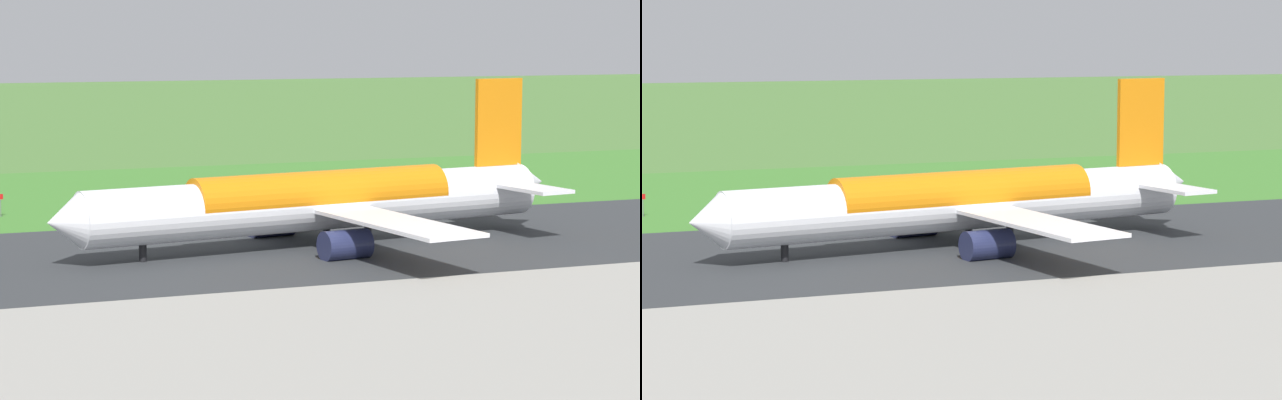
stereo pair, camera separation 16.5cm
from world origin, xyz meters
TOP-DOWN VIEW (x-y plane):
  - ground_plane at (0.00, 0.00)m, footprint 800.00×800.00m
  - runway_asphalt at (0.00, 0.00)m, footprint 600.00×37.04m
  - grass_verge_foreground at (0.00, -35.47)m, footprint 600.00×80.00m
  - airliner_main at (-3.59, -0.05)m, footprint 54.07×44.41m
  - no_stopping_sign at (23.17, -30.88)m, footprint 0.60×0.10m

SIDE VIEW (x-z plane):
  - ground_plane at x=0.00m, z-range 0.00..0.00m
  - grass_verge_foreground at x=0.00m, z-range 0.00..0.04m
  - runway_asphalt at x=0.00m, z-range 0.00..0.06m
  - no_stopping_sign at x=23.17m, z-range 0.24..2.86m
  - airliner_main at x=-3.59m, z-range -3.59..12.29m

